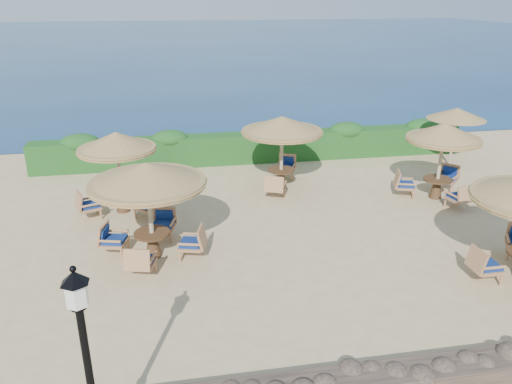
# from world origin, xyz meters

# --- Properties ---
(ground) EXTENTS (120.00, 120.00, 0.00)m
(ground) POSITION_xyz_m (0.00, 0.00, 0.00)
(ground) COLOR tan
(ground) RESTS_ON ground
(sea) EXTENTS (160.00, 160.00, 0.00)m
(sea) POSITION_xyz_m (0.00, 70.00, 0.00)
(sea) COLOR #0C2750
(sea) RESTS_ON ground
(hedge) EXTENTS (18.00, 0.90, 1.20)m
(hedge) POSITION_xyz_m (0.00, 7.20, 0.60)
(hedge) COLOR #154316
(hedge) RESTS_ON ground
(stone_wall) EXTENTS (15.00, 0.65, 0.44)m
(stone_wall) POSITION_xyz_m (0.00, -6.20, 0.22)
(stone_wall) COLOR brown
(stone_wall) RESTS_ON ground
(lamp_post) EXTENTS (0.44, 0.44, 3.31)m
(lamp_post) POSITION_xyz_m (-4.80, -6.80, 1.55)
(lamp_post) COLOR black
(lamp_post) RESTS_ON ground
(extra_parasol) EXTENTS (2.30, 2.30, 2.41)m
(extra_parasol) POSITION_xyz_m (7.80, 5.20, 2.17)
(extra_parasol) COLOR tan
(extra_parasol) RESTS_ON ground
(cafe_set_0) EXTENTS (3.06, 3.06, 2.65)m
(cafe_set_0) POSITION_xyz_m (-4.12, -0.45, 1.88)
(cafe_set_0) COLOR tan
(cafe_set_0) RESTS_ON ground
(cafe_set_2) EXTENTS (2.74, 2.67, 2.65)m
(cafe_set_2) POSITION_xyz_m (-5.13, 2.78, 1.82)
(cafe_set_2) COLOR tan
(cafe_set_2) RESTS_ON ground
(cafe_set_3) EXTENTS (2.89, 2.89, 2.65)m
(cafe_set_3) POSITION_xyz_m (0.40, 3.95, 2.03)
(cafe_set_3) COLOR tan
(cafe_set_3) RESTS_ON ground
(cafe_set_4) EXTENTS (2.72, 2.68, 2.65)m
(cafe_set_4) POSITION_xyz_m (5.48, 2.06, 1.83)
(cafe_set_4) COLOR tan
(cafe_set_4) RESTS_ON ground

